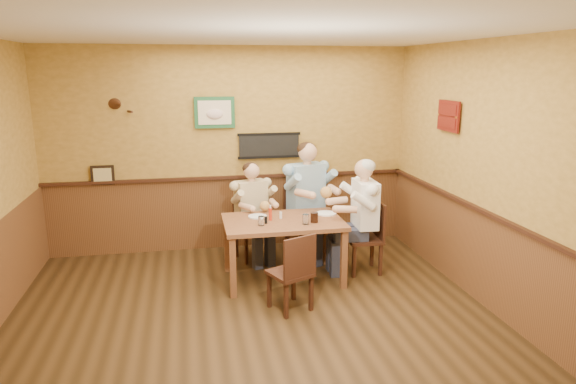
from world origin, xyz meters
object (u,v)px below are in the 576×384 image
chair_back_left (252,229)px  salt_shaker (281,215)px  diner_blue_polo (306,205)px  chair_right_end (364,237)px  diner_white_elder (364,222)px  pepper_shaker (266,220)px  dining_table (283,227)px  hot_sauce_bottle (270,213)px  chair_back_right (306,220)px  water_glass_mid (306,219)px  chair_near_side (290,271)px  water_glass_left (261,221)px  cola_tumbler (314,217)px  diner_tan_shirt (251,216)px

chair_back_left → salt_shaker: salt_shaker is taller
diner_blue_polo → chair_right_end: bearing=-71.4°
diner_white_elder → pepper_shaker: size_ratio=15.42×
dining_table → hot_sauce_bottle: bearing=172.0°
dining_table → salt_shaker: size_ratio=17.40×
chair_right_end → diner_blue_polo: bearing=-139.9°
chair_back_right → salt_shaker: bearing=-142.7°
water_glass_mid → salt_shaker: (-0.24, 0.28, -0.02)m
chair_right_end → pepper_shaker: chair_right_end is taller
chair_right_end → water_glass_mid: chair_right_end is taller
chair_near_side → water_glass_left: 0.76m
chair_back_left → cola_tumbler: 1.19m
salt_shaker → pepper_shaker: bearing=-140.7°
diner_blue_polo → dining_table: bearing=-139.6°
diner_blue_polo → salt_shaker: bearing=-142.7°
chair_back_left → chair_near_side: (0.21, -1.56, 0.01)m
hot_sauce_bottle → pepper_shaker: bearing=-120.6°
pepper_shaker → water_glass_left: bearing=-135.0°
chair_back_left → diner_tan_shirt: diner_tan_shirt is taller
water_glass_left → cola_tumbler: size_ratio=0.92×
chair_back_left → salt_shaker: (0.27, -0.71, 0.38)m
diner_blue_polo → diner_tan_shirt: bearing=162.0°
diner_tan_shirt → hot_sauce_bottle: diner_tan_shirt is taller
water_glass_left → hot_sauce_bottle: 0.23m
pepper_shaker → water_glass_mid: bearing=-14.1°
chair_right_end → chair_back_right: bearing=-139.9°
dining_table → diner_blue_polo: bearing=59.5°
diner_blue_polo → pepper_shaker: size_ratio=16.74×
water_glass_left → diner_blue_polo: bearing=51.9°
chair_right_end → water_glass_left: bearing=-78.4°
water_glass_left → cola_tumbler: (0.62, 0.00, 0.00)m
diner_blue_polo → water_glass_mid: (-0.24, -1.00, 0.11)m
diner_white_elder → water_glass_left: 1.34m
diner_tan_shirt → water_glass_left: size_ratio=11.03×
dining_table → chair_near_side: bearing=-95.5°
dining_table → chair_back_left: chair_back_left is taller
water_glass_left → salt_shaker: (0.27, 0.23, -0.01)m
chair_near_side → cola_tumbler: 0.85m
dining_table → salt_shaker: 0.15m
dining_table → diner_tan_shirt: 0.83m
diner_white_elder → salt_shaker: diner_white_elder is taller
chair_back_right → diner_blue_polo: 0.21m
dining_table → pepper_shaker: (-0.22, -0.10, 0.13)m
salt_shaker → pepper_shaker: size_ratio=0.96×
diner_tan_shirt → diner_white_elder: size_ratio=0.92×
diner_white_elder → salt_shaker: (-1.05, 0.02, 0.15)m
chair_near_side → hot_sauce_bottle: (-0.07, 0.81, 0.41)m
chair_back_right → water_glass_mid: 1.08m
chair_right_end → diner_white_elder: (0.00, 0.00, 0.19)m
chair_back_right → water_glass_left: chair_back_right is taller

